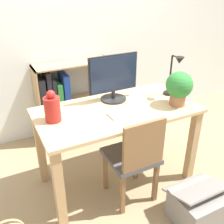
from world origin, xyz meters
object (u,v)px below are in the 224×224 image
Objects in this scene: desk_lamp at (175,72)px; potted_plant at (179,87)px; vase at (52,108)px; storage_box at (199,206)px; monitor at (113,77)px; keyboard at (129,112)px; bookshelf at (61,103)px; chair at (135,156)px.

desk_lamp is 1.28× the size of potted_plant.
vase is 0.60× the size of storage_box.
keyboard is at bearing -90.99° from monitor.
monitor is at bearing 108.30° from storage_box.
bookshelf is at bearing 109.03° from monitor.
keyboard is 0.63m from vase.
keyboard is at bearing 83.90° from chair.
keyboard is at bearing 173.53° from potted_plant.
vase is at bearing 178.04° from desk_lamp.
storage_box is (0.31, -0.92, -0.84)m from monitor.
potted_plant is 0.71m from chair.
storage_box is (-0.15, -0.57, -0.79)m from potted_plant.
vase is at bearing 165.49° from keyboard.
desk_lamp is at bearing -50.66° from bookshelf.
potted_plant is at bearing 75.34° from storage_box.
vase is at bearing -108.83° from bookshelf.
vase is 0.77m from chair.
vase is at bearing -166.39° from monitor.
desk_lamp reaches higher than bookshelf.
desk_lamp is 0.20m from potted_plant.
monitor is 1.01m from bookshelf.
potted_plant is (1.06, -0.21, 0.06)m from vase.
vase reaches higher than keyboard.
desk_lamp reaches higher than potted_plant.
desk_lamp reaches higher than vase.
potted_plant is at bearing -11.06° from vase.
chair is at bearing -80.07° from bookshelf.
keyboard is 1.38× the size of vase.
desk_lamp is at bearing 72.86° from storage_box.
chair is 1.32m from bookshelf.
keyboard is 0.94m from storage_box.
desk_lamp reaches higher than keyboard.
potted_plant is 0.33× the size of bookshelf.
storage_box is at bearing -40.61° from vase.
potted_plant is at bearing -115.07° from desk_lamp.
bookshelf is at bearing 103.85° from keyboard.
bookshelf reaches higher than keyboard.
monitor is 1.21× the size of desk_lamp.
monitor reaches higher than chair.
monitor is at bearing 89.01° from keyboard.
storage_box is (0.31, -0.62, -0.63)m from keyboard.
chair is at bearing -31.96° from vase.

